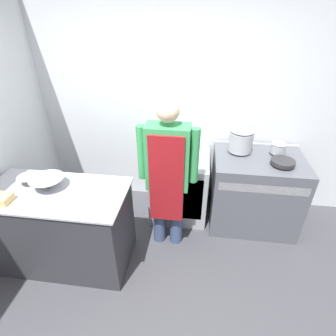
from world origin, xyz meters
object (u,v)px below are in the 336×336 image
(saute_pan, at_px, (283,162))
(stock_pot, at_px, (241,140))
(fridge_unit, at_px, (180,186))
(mixing_bowl, at_px, (48,183))
(stove, at_px, (254,191))
(person_cook, at_px, (168,172))
(sauce_pot, at_px, (278,148))
(plastic_tub, at_px, (3,199))

(saute_pan, bearing_deg, stock_pot, 148.80)
(fridge_unit, distance_m, stock_pot, 0.95)
(mixing_bowl, bearing_deg, stove, 21.56)
(fridge_unit, xyz_separation_m, saute_pan, (1.11, -0.19, 0.54))
(person_cook, xyz_separation_m, saute_pan, (1.19, 0.35, 0.00))
(stove, distance_m, sauce_pot, 0.59)
(mixing_bowl, xyz_separation_m, sauce_pot, (2.28, 0.95, 0.05))
(mixing_bowl, height_order, plastic_tub, mixing_bowl)
(saute_pan, height_order, sauce_pot, sauce_pot)
(stock_pot, bearing_deg, saute_pan, -31.20)
(stove, relative_size, saute_pan, 3.98)
(saute_pan, bearing_deg, sauce_pot, 90.00)
(saute_pan, bearing_deg, plastic_tub, -159.69)
(stove, distance_m, stock_pot, 0.66)
(sauce_pot, bearing_deg, stove, -147.01)
(stock_pot, bearing_deg, fridge_unit, -174.15)
(fridge_unit, xyz_separation_m, person_cook, (-0.08, -0.54, 0.54))
(mixing_bowl, distance_m, stock_pot, 2.09)
(saute_pan, distance_m, sauce_pot, 0.26)
(stove, distance_m, plastic_tub, 2.64)
(sauce_pot, bearing_deg, person_cook, -152.88)
(plastic_tub, height_order, sauce_pot, sauce_pot)
(plastic_tub, relative_size, saute_pan, 0.55)
(stove, relative_size, sauce_pot, 5.90)
(saute_pan, bearing_deg, mixing_bowl, -163.08)
(stove, xyz_separation_m, plastic_tub, (-2.36, -1.08, 0.47))
(person_cook, xyz_separation_m, plastic_tub, (-1.37, -0.60, -0.02))
(fridge_unit, height_order, stock_pot, stock_pot)
(stove, height_order, plastic_tub, plastic_tub)
(person_cook, relative_size, plastic_tub, 12.03)
(fridge_unit, relative_size, stock_pot, 3.02)
(person_cook, relative_size, stock_pot, 6.21)
(fridge_unit, xyz_separation_m, plastic_tub, (-1.45, -1.14, 0.52))
(stove, bearing_deg, person_cook, -154.16)
(fridge_unit, xyz_separation_m, sauce_pot, (1.11, 0.07, 0.58))
(stove, distance_m, saute_pan, 0.55)
(fridge_unit, xyz_separation_m, mixing_bowl, (-1.17, -0.88, 0.54))
(fridge_unit, height_order, plastic_tub, plastic_tub)
(stock_pot, bearing_deg, plastic_tub, -150.53)
(plastic_tub, xyz_separation_m, sauce_pot, (2.56, 1.21, 0.07))
(stove, bearing_deg, sauce_pot, 32.99)
(person_cook, distance_m, stock_pot, 0.98)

